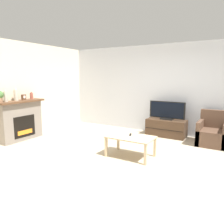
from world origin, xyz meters
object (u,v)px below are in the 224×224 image
at_px(mantel_vase_left, 6,96).
at_px(mantel_vase_right, 31,96).
at_px(mantel_clock, 24,97).
at_px(potted_plant, 0,96).
at_px(tv, 167,111).
at_px(armchair, 212,134).
at_px(tv_stand, 166,128).
at_px(mantel_vase_centre_left, 16,95).
at_px(coffee_table, 131,139).
at_px(remote, 130,135).
at_px(fireplace, 21,120).

relative_size(mantel_vase_left, mantel_vase_right, 1.44).
height_order(mantel_clock, potted_plant, potted_plant).
bearing_deg(mantel_clock, tv, 34.79).
height_order(mantel_vase_right, armchair, mantel_vase_right).
height_order(tv_stand, tv, tv).
bearing_deg(mantel_vase_centre_left, potted_plant, -90.00).
bearing_deg(mantel_clock, mantel_vase_centre_left, -90.19).
height_order(tv_stand, coffee_table, tv_stand).
bearing_deg(potted_plant, mantel_clock, 89.94).
relative_size(armchair, remote, 5.64).
height_order(mantel_vase_centre_left, remote, mantel_vase_centre_left).
distance_m(fireplace, mantel_vase_left, 0.79).
xyz_separation_m(fireplace, mantel_vase_centre_left, (0.02, -0.10, 0.69)).
distance_m(mantel_vase_left, tv, 4.39).
distance_m(potted_plant, armchair, 5.47).
height_order(mantel_vase_left, remote, mantel_vase_left).
xyz_separation_m(mantel_vase_left, remote, (3.10, 0.89, -0.78)).
bearing_deg(mantel_vase_left, fireplace, 92.43).
xyz_separation_m(mantel_vase_left, mantel_vase_right, (-0.00, 0.79, -0.04)).
relative_size(mantel_vase_left, mantel_clock, 1.99).
height_order(mantel_vase_centre_left, potted_plant, mantel_vase_centre_left).
bearing_deg(mantel_vase_left, tv, 40.46).
relative_size(mantel_clock, tv_stand, 0.13).
bearing_deg(tv_stand, coffee_table, -94.75).
height_order(fireplace, armchair, fireplace).
relative_size(mantel_vase_centre_left, mantel_vase_right, 1.58).
bearing_deg(tv_stand, tv, -90.00).
height_order(fireplace, mantel_vase_right, mantel_vase_right).
bearing_deg(fireplace, armchair, 26.10).
xyz_separation_m(mantel_clock, tv_stand, (3.32, 2.31, -0.93)).
bearing_deg(remote, armchair, 29.90).
bearing_deg(coffee_table, mantel_clock, -175.06).
relative_size(potted_plant, remote, 1.87).
height_order(mantel_clock, armchair, mantel_clock).
bearing_deg(mantel_vase_left, armchair, 30.01).
xyz_separation_m(mantel_vase_left, mantel_clock, (0.00, 0.53, -0.06)).
height_order(fireplace, mantel_vase_left, mantel_vase_left).
bearing_deg(mantel_vase_left, potted_plant, -90.00).
height_order(mantel_vase_right, mantel_clock, mantel_vase_right).
distance_m(fireplace, potted_plant, 0.90).
distance_m(mantel_vase_centre_left, coffee_table, 3.30).
bearing_deg(remote, tv_stand, 63.65).
bearing_deg(tv_stand, mantel_vase_right, -148.37).
distance_m(tv, armchair, 1.36).
xyz_separation_m(fireplace, remote, (3.11, 0.50, -0.10)).
xyz_separation_m(mantel_vase_right, coffee_table, (3.15, 0.01, -0.80)).
height_order(mantel_vase_centre_left, mantel_clock, mantel_vase_centre_left).
bearing_deg(coffee_table, mantel_vase_right, -179.83).
xyz_separation_m(mantel_clock, potted_plant, (-0.00, -0.69, 0.09)).
bearing_deg(mantel_vase_right, mantel_vase_centre_left, -90.00).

